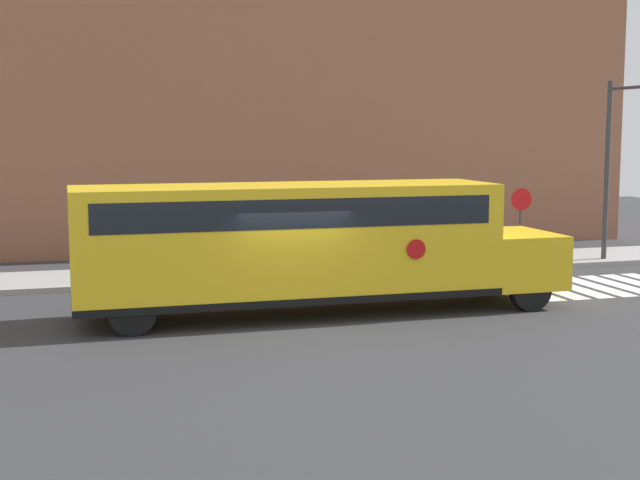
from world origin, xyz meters
The scene contains 7 objects.
ground_plane centered at (0.00, 0.00, 0.00)m, with size 60.00×60.00×0.00m, color #333335.
sidewalk_strip centered at (0.00, 6.50, 0.07)m, with size 44.00×3.00×0.15m.
building_backdrop centered at (0.00, 13.00, 4.57)m, with size 32.00×4.00×9.14m.
crosswalk_stripes centered at (9.50, 2.00, 0.00)m, with size 5.40×3.20×0.01m.
school_bus centered at (0.55, 0.65, 1.73)m, with size 11.42×2.57×3.01m.
stop_sign centered at (8.70, 5.44, 1.63)m, with size 0.68×0.10×2.47m.
traffic_light centered at (11.79, 4.74, 3.76)m, with size 0.28×2.90×5.75m.
Camera 1 is at (-4.72, -18.89, 4.26)m, focal length 50.00 mm.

